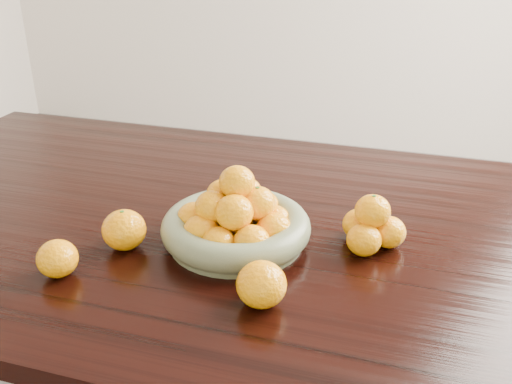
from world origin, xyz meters
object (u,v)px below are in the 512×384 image
(loose_orange_0, at_px, (124,230))
(orange_pyramid, at_px, (371,226))
(dining_table, at_px, (264,260))
(fruit_bowl, at_px, (236,222))

(loose_orange_0, bearing_deg, orange_pyramid, 17.72)
(orange_pyramid, bearing_deg, dining_table, 173.12)
(fruit_bowl, height_order, loose_orange_0, fruit_bowl)
(dining_table, bearing_deg, orange_pyramid, -6.88)
(dining_table, distance_m, loose_orange_0, 0.31)
(orange_pyramid, relative_size, loose_orange_0, 1.48)
(fruit_bowl, relative_size, loose_orange_0, 3.46)
(orange_pyramid, xyz_separation_m, loose_orange_0, (-0.45, -0.14, -0.00))
(fruit_bowl, bearing_deg, orange_pyramid, 13.62)
(dining_table, distance_m, orange_pyramid, 0.26)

